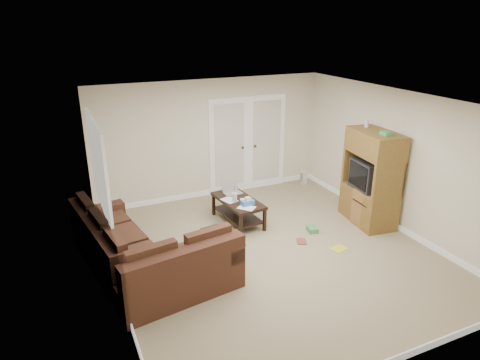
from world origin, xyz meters
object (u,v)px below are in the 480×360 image
side_cabinet (372,206)px  sectional_sofa (142,257)px  tv_armoire (371,178)px  coffee_table (238,210)px

side_cabinet → sectional_sofa: bearing=-177.5°
tv_armoire → coffee_table: bearing=164.0°
sectional_sofa → tv_armoire: size_ratio=1.47×
coffee_table → side_cabinet: bearing=-33.4°
tv_armoire → side_cabinet: bearing=-102.2°
tv_armoire → side_cabinet: size_ratio=1.69×
coffee_table → tv_armoire: bearing=-29.1°
sectional_sofa → tv_armoire: 4.33m
coffee_table → tv_armoire: size_ratio=0.64×
tv_armoire → side_cabinet: 0.52m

